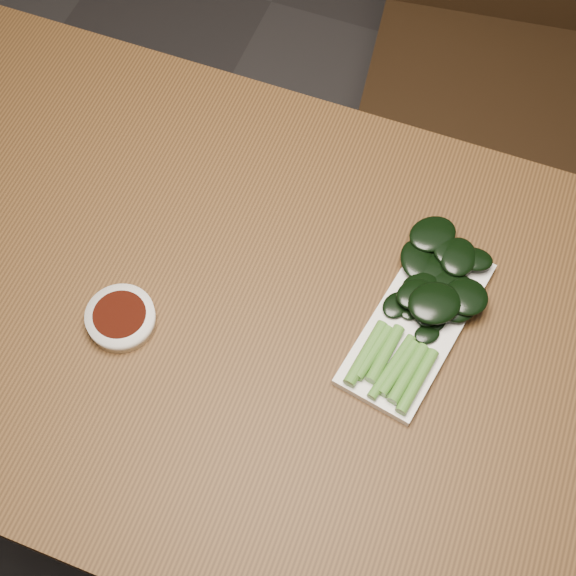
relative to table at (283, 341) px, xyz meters
The scene contains 6 objects.
ground 0.68m from the table, ahead, with size 6.00×6.00×0.00m, color #302E2E.
table is the anchor object (origin of this frame).
chair_far 0.92m from the table, 82.32° to the left, with size 0.52×0.52×0.89m.
sauce_bowl 0.24m from the table, 158.54° to the right, with size 0.10×0.10×0.03m.
serving_plate 0.20m from the table, 18.99° to the left, with size 0.16×0.29×0.01m.
gai_lan 0.23m from the table, 27.65° to the left, with size 0.16×0.32×0.03m.
Camera 1 is at (0.18, -0.45, 1.77)m, focal length 50.00 mm.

